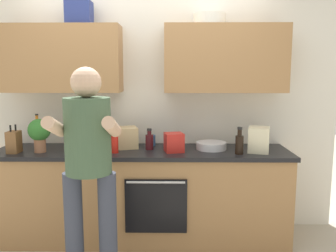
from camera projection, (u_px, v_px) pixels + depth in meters
name	position (u px, v px, depth m)	size (l,w,h in m)	color
ground_plane	(143.00, 237.00, 3.58)	(12.00, 12.00, 0.00)	#B2A893
back_wall_unit	(144.00, 87.00, 3.63)	(4.00, 0.38, 2.50)	silver
counter	(143.00, 194.00, 3.51)	(2.84, 0.67, 0.90)	#A37547
person_standing	(88.00, 161.00, 2.63)	(0.49, 0.45, 1.68)	#383D4C
bottle_vinegar	(69.00, 139.00, 3.31)	(0.07, 0.07, 0.32)	brown
bottle_oil	(80.00, 138.00, 3.53)	(0.07, 0.07, 0.24)	olive
bottle_juice	(38.00, 134.00, 3.50)	(0.06, 0.06, 0.34)	orange
bottle_hotsauce	(115.00, 139.00, 3.30)	(0.07, 0.07, 0.29)	red
bottle_wine	(149.00, 141.00, 3.46)	(0.08, 0.08, 0.21)	#471419
bottle_soy	(239.00, 143.00, 3.26)	(0.08, 0.08, 0.25)	black
cup_tea	(152.00, 140.00, 3.64)	(0.07, 0.07, 0.11)	#33598C
cup_ceramic	(107.00, 142.00, 3.63)	(0.07, 0.07, 0.09)	#BF4C47
mixing_bowl	(211.00, 146.00, 3.47)	(0.29, 0.29, 0.07)	silver
knife_block	(14.00, 142.00, 3.31)	(0.10, 0.14, 0.26)	brown
potted_herb	(39.00, 132.00, 3.32)	(0.21, 0.21, 0.32)	#9E6647
grocery_bag_bread	(127.00, 138.00, 3.53)	(0.20, 0.21, 0.21)	tan
grocery_bag_rice	(259.00, 140.00, 3.35)	(0.19, 0.22, 0.24)	beige
grocery_bag_crisps	(174.00, 142.00, 3.36)	(0.17, 0.17, 0.18)	red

